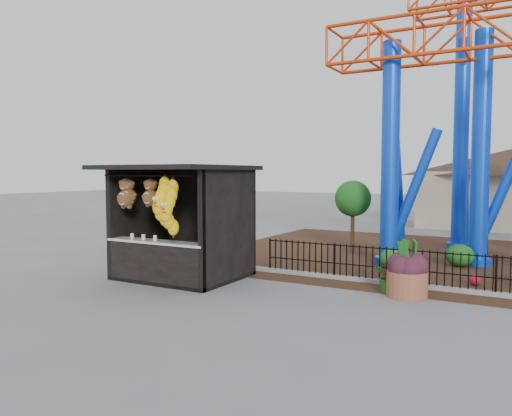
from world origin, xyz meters
The scene contains 9 objects.
ground centered at (0.00, 0.00, 0.00)m, with size 120.00×120.00×0.00m, color slate.
mulch_bed centered at (4.00, 8.00, 0.01)m, with size 18.00×12.00×0.02m, color #331E11.
curb centered at (4.00, 3.00, 0.06)m, with size 18.00×0.18×0.12m, color gray.
prize_booth centered at (-3.00, 0.91, 1.53)m, with size 3.50×3.40×3.12m.
picket_fence centered at (4.90, 3.00, 0.50)m, with size 12.20×0.06×1.00m, color black, non-canonical shape.
terracotta_planter centered at (2.98, 1.98, 0.31)m, with size 0.95×0.95×0.62m, color brown.
planter_foliage centered at (2.98, 1.98, 0.94)m, with size 0.70×0.70×0.64m, color #361521.
potted_plant centered at (2.56, 2.15, 0.42)m, with size 0.75×0.65×0.84m, color #265519.
landscaping centered at (4.57, 5.49, 0.32)m, with size 7.48×3.21×0.69m.
Camera 1 is at (5.56, -9.83, 2.91)m, focal length 35.00 mm.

